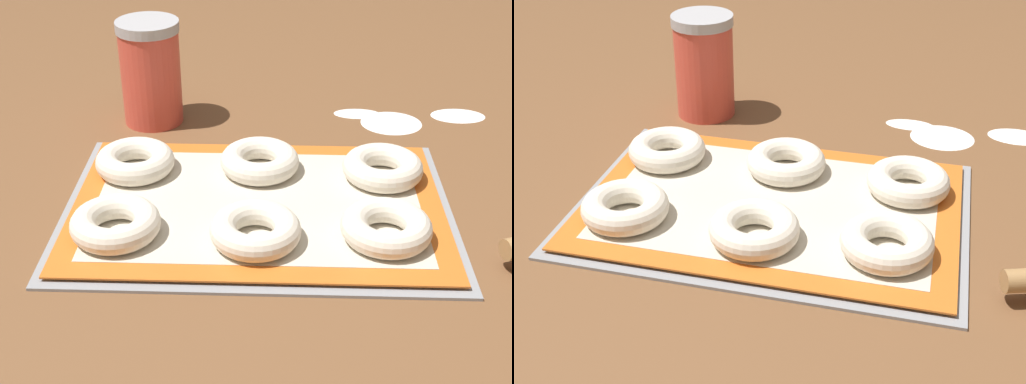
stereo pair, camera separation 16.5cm
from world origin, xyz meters
The scene contains 13 objects.
ground_plane centered at (0.00, 0.00, 0.00)m, with size 2.80×2.80×0.00m, color brown.
baking_tray centered at (0.00, -0.01, 0.00)m, with size 0.50×0.35×0.01m.
baking_mat centered at (0.00, -0.01, 0.01)m, with size 0.48×0.33×0.00m.
bagel_front_left centered at (-0.17, -0.09, 0.03)m, with size 0.11×0.11×0.03m.
bagel_front_center centered at (0.00, -0.10, 0.03)m, with size 0.11×0.11×0.03m.
bagel_front_right centered at (0.16, -0.09, 0.03)m, with size 0.11×0.11×0.03m.
bagel_back_left centered at (-0.17, 0.07, 0.03)m, with size 0.11×0.11×0.03m.
bagel_back_center centered at (0.00, 0.07, 0.03)m, with size 0.11×0.11×0.03m.
bagel_back_right centered at (0.17, 0.06, 0.03)m, with size 0.11×0.11×0.03m.
flour_canister centered at (-0.18, 0.25, 0.08)m, with size 0.10×0.10×0.17m.
flour_patch_near centered at (0.32, 0.29, 0.00)m, with size 0.09×0.06×0.00m.
flour_patch_far centered at (0.16, 0.29, 0.00)m, with size 0.08×0.04×0.00m.
flour_patch_side centered at (0.21, 0.26, 0.00)m, with size 0.10×0.09×0.00m.
Camera 1 is at (0.03, -0.79, 0.51)m, focal length 50.00 mm.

